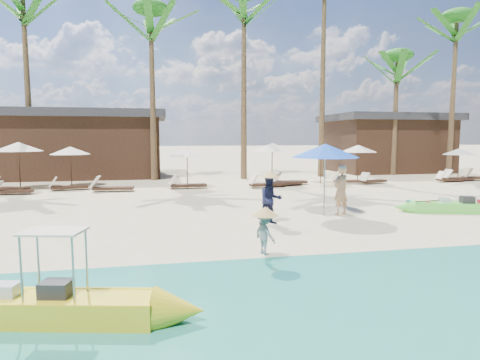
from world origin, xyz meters
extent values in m
plane|color=beige|center=(0.00, 0.00, 0.00)|extent=(240.00, 240.00, 0.00)
cube|color=tan|center=(0.00, -5.00, 0.00)|extent=(240.00, 4.50, 0.01)
cube|color=#58DB42|center=(6.85, 1.27, 0.17)|extent=(2.89, 1.38, 0.34)
cube|color=white|center=(6.85, 1.27, 0.19)|extent=(2.47, 1.11, 0.15)
cube|color=#262628|center=(7.20, 1.16, 0.42)|extent=(0.48, 0.42, 0.31)
cube|color=silver|center=(6.52, 1.41, 0.39)|extent=(0.38, 0.35, 0.25)
cylinder|color=#B81830|center=(6.01, 1.57, 0.30)|extent=(0.20, 0.20, 0.08)
cylinder|color=#262628|center=(5.77, 1.54, 0.30)|extent=(0.18, 0.18, 0.07)
sphere|color=#CAC77E|center=(5.52, 1.66, 0.34)|extent=(0.16, 0.16, 0.16)
cube|color=yellow|center=(-4.65, -4.75, 0.19)|extent=(3.20, 1.32, 0.38)
cube|color=white|center=(-4.65, -4.75, 0.21)|extent=(2.74, 1.05, 0.17)
cube|color=#262628|center=(-4.46, -4.80, 0.44)|extent=(0.46, 0.40, 0.30)
cube|color=silver|center=(-5.14, -4.65, 0.42)|extent=(0.37, 0.34, 0.26)
cube|color=silver|center=(-4.46, -4.80, 1.29)|extent=(0.89, 0.70, 0.03)
imported|color=tan|center=(2.84, 1.72, 0.83)|extent=(0.71, 0.59, 1.66)
imported|color=#141939|center=(0.16, 0.79, 0.73)|extent=(0.72, 0.56, 1.46)
imported|color=gray|center=(-0.96, -2.79, 0.61)|extent=(0.52, 0.64, 0.86)
cylinder|color=#99999E|center=(2.24, 1.69, 1.15)|extent=(0.05, 0.05, 2.29)
cone|color=blue|center=(2.24, 1.69, 2.14)|extent=(2.19, 2.19, 0.45)
cylinder|color=#382017|center=(-9.86, 11.10, 1.14)|extent=(0.06, 0.06, 2.28)
cone|color=silver|center=(-9.86, 11.10, 2.12)|extent=(2.28, 2.28, 0.46)
cube|color=#382017|center=(-9.50, 9.08, 0.14)|extent=(1.57, 0.60, 0.11)
cube|color=#382017|center=(-10.05, 10.06, 0.16)|extent=(1.92, 1.14, 0.13)
cylinder|color=#382017|center=(-7.59, 11.76, 1.02)|extent=(0.05, 0.05, 2.04)
cone|color=silver|center=(-7.59, 11.76, 1.89)|extent=(2.04, 2.04, 0.41)
cube|color=#382017|center=(-7.36, 10.23, 0.15)|extent=(1.74, 0.84, 0.12)
cube|color=silver|center=(-8.09, 10.09, 0.44)|extent=(0.47, 0.60, 0.49)
cube|color=#382017|center=(-5.22, 9.26, 0.16)|extent=(1.89, 0.72, 0.13)
cube|color=silver|center=(-6.03, 9.31, 0.49)|extent=(0.46, 0.63, 0.54)
cylinder|color=#382017|center=(-1.66, 9.86, 0.97)|extent=(0.05, 0.05, 1.94)
cone|color=silver|center=(-1.66, 9.86, 1.81)|extent=(1.94, 1.94, 0.39)
cube|color=#382017|center=(-1.60, 9.73, 0.16)|extent=(1.82, 0.68, 0.13)
cube|color=silver|center=(-2.39, 9.68, 0.48)|extent=(0.43, 0.60, 0.52)
cylinder|color=#382017|center=(3.03, 10.67, 1.10)|extent=(0.06, 0.06, 2.21)
cone|color=silver|center=(3.03, 10.67, 2.05)|extent=(2.21, 2.21, 0.44)
cube|color=#382017|center=(2.39, 9.35, 0.16)|extent=(1.83, 0.79, 0.13)
cube|color=silver|center=(1.62, 9.25, 0.47)|extent=(0.47, 0.62, 0.52)
cube|color=#382017|center=(3.46, 9.74, 0.17)|extent=(1.99, 1.07, 0.13)
cube|color=silver|center=(2.65, 9.53, 0.50)|extent=(0.56, 0.70, 0.55)
cylinder|color=#382017|center=(5.81, 10.49, 0.89)|extent=(0.04, 0.04, 1.79)
cone|color=silver|center=(5.81, 10.49, 1.66)|extent=(1.79, 1.79, 0.36)
cube|color=#382017|center=(4.06, 10.37, 0.15)|extent=(1.78, 0.84, 0.12)
cube|color=silver|center=(3.32, 10.50, 0.45)|extent=(0.47, 0.61, 0.50)
cube|color=#382017|center=(7.33, 10.01, 0.15)|extent=(1.78, 0.93, 0.12)
cube|color=silver|center=(6.60, 10.18, 0.45)|extent=(0.50, 0.62, 0.50)
cylinder|color=#382017|center=(8.13, 10.64, 1.05)|extent=(0.05, 0.05, 2.09)
cone|color=silver|center=(8.13, 10.64, 1.94)|extent=(2.09, 2.09, 0.42)
cube|color=#382017|center=(8.66, 9.81, 0.14)|extent=(1.71, 1.00, 0.11)
cube|color=silver|center=(7.98, 9.59, 0.43)|extent=(0.51, 0.61, 0.47)
cylinder|color=#382017|center=(14.31, 10.10, 0.94)|extent=(0.05, 0.05, 1.88)
cone|color=silver|center=(14.31, 10.10, 1.75)|extent=(1.88, 1.88, 0.38)
cube|color=#382017|center=(13.53, 9.75, 0.14)|extent=(1.55, 0.50, 0.11)
cube|color=silver|center=(12.85, 9.76, 0.41)|extent=(0.35, 0.50, 0.45)
cube|color=#382017|center=(14.25, 10.02, 0.16)|extent=(1.78, 0.61, 0.12)
cube|color=silver|center=(13.47, 10.00, 0.47)|extent=(0.41, 0.58, 0.52)
cube|color=#382017|center=(15.83, 10.09, 0.17)|extent=(1.97, 0.92, 0.13)
cube|color=silver|center=(15.00, 10.23, 0.50)|extent=(0.52, 0.67, 0.55)
cone|color=brown|center=(-10.45, 15.08, 5.45)|extent=(0.40, 0.40, 10.89)
cone|color=brown|center=(-3.36, 14.27, 5.04)|extent=(0.40, 0.40, 10.08)
ellipsoid|color=#216419|center=(-3.36, 14.27, 10.08)|extent=(2.08, 2.08, 0.88)
cone|color=brown|center=(2.15, 14.01, 5.63)|extent=(0.40, 0.40, 11.26)
cone|color=brown|center=(7.45, 14.38, 6.58)|extent=(0.40, 0.40, 13.16)
cone|color=brown|center=(12.84, 14.52, 4.04)|extent=(0.40, 0.40, 8.07)
ellipsoid|color=#216419|center=(12.84, 14.52, 8.07)|extent=(2.08, 2.08, 0.88)
cone|color=brown|center=(16.57, 13.68, 5.32)|extent=(0.40, 0.40, 10.64)
ellipsoid|color=#216419|center=(16.57, 13.68, 10.64)|extent=(2.08, 2.08, 0.88)
cube|color=#382017|center=(-8.00, 17.50, 1.90)|extent=(10.00, 6.00, 3.80)
cube|color=#2D2D33|center=(-8.00, 17.50, 4.05)|extent=(10.80, 6.60, 0.50)
cube|color=#382017|center=(14.00, 17.50, 1.90)|extent=(8.00, 6.00, 3.80)
cube|color=#2D2D33|center=(14.00, 17.50, 4.05)|extent=(8.80, 6.60, 0.50)
camera|label=1|loc=(-3.03, -10.51, 2.54)|focal=30.00mm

